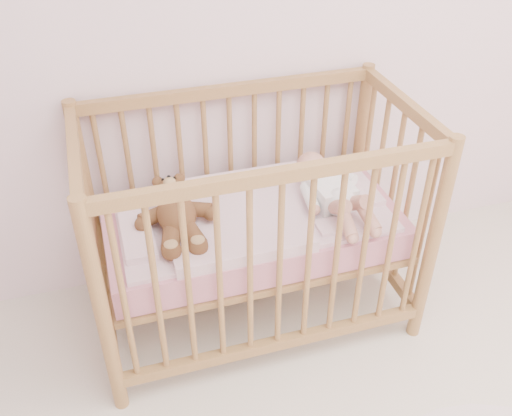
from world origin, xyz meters
name	(u,v)px	position (x,y,z in m)	size (l,w,h in m)	color
crib	(253,224)	(-0.40, 1.60, 0.50)	(1.36, 0.76, 1.00)	#9D7742
mattress	(253,227)	(-0.40, 1.60, 0.49)	(1.22, 0.62, 0.13)	#CD808F
blanket	(253,213)	(-0.40, 1.60, 0.56)	(1.10, 0.58, 0.06)	#F2A7BA
baby	(329,188)	(-0.06, 1.58, 0.64)	(0.29, 0.60, 0.15)	white
teddy_bear	(176,212)	(-0.71, 1.58, 0.65)	(0.34, 0.49, 0.14)	brown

